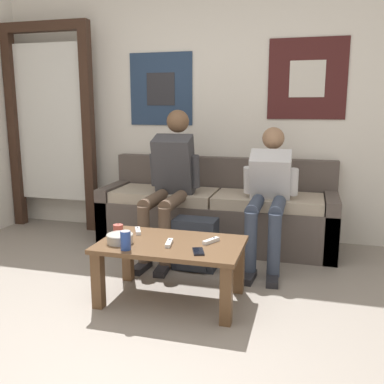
{
  "coord_description": "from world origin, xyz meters",
  "views": [
    {
      "loc": [
        1.02,
        -1.9,
        1.31
      ],
      "look_at": [
        0.18,
        1.17,
        0.67
      ],
      "focal_mm": 40.0,
      "sensor_mm": 36.0,
      "label": 1
    }
  ],
  "objects_px": {
    "person_seated_adult": "(170,177)",
    "ceramic_bowl": "(120,238)",
    "coffee_table": "(171,253)",
    "backpack": "(195,245)",
    "game_controller_near_right": "(211,241)",
    "person_seated_teen": "(269,190)",
    "game_controller_far_center": "(169,243)",
    "pillar_candle": "(118,229)",
    "game_controller_near_left": "(138,231)",
    "couch": "(217,214)",
    "cell_phone": "(198,251)",
    "drink_can_blue": "(126,240)"
  },
  "relations": [
    {
      "from": "person_seated_teen",
      "to": "game_controller_far_center",
      "type": "height_order",
      "value": "person_seated_teen"
    },
    {
      "from": "game_controller_near_left",
      "to": "game_controller_near_right",
      "type": "xyz_separation_m",
      "value": [
        0.56,
        -0.09,
        0.0
      ]
    },
    {
      "from": "ceramic_bowl",
      "to": "pillar_candle",
      "type": "relative_size",
      "value": 2.15
    },
    {
      "from": "coffee_table",
      "to": "game_controller_near_left",
      "type": "distance_m",
      "value": 0.35
    },
    {
      "from": "game_controller_far_center",
      "to": "person_seated_teen",
      "type": "bearing_deg",
      "value": 60.75
    },
    {
      "from": "ceramic_bowl",
      "to": "game_controller_far_center",
      "type": "bearing_deg",
      "value": 8.46
    },
    {
      "from": "couch",
      "to": "person_seated_adult",
      "type": "height_order",
      "value": "person_seated_adult"
    },
    {
      "from": "cell_phone",
      "to": "game_controller_far_center",
      "type": "bearing_deg",
      "value": 157.86
    },
    {
      "from": "ceramic_bowl",
      "to": "cell_phone",
      "type": "height_order",
      "value": "ceramic_bowl"
    },
    {
      "from": "couch",
      "to": "game_controller_near_right",
      "type": "xyz_separation_m",
      "value": [
        0.22,
        -1.22,
        0.13
      ]
    },
    {
      "from": "backpack",
      "to": "drink_can_blue",
      "type": "xyz_separation_m",
      "value": [
        -0.24,
        -0.81,
        0.27
      ]
    },
    {
      "from": "ceramic_bowl",
      "to": "game_controller_far_center",
      "type": "distance_m",
      "value": 0.33
    },
    {
      "from": "ceramic_bowl",
      "to": "pillar_candle",
      "type": "xyz_separation_m",
      "value": [
        -0.09,
        0.18,
        0.0
      ]
    },
    {
      "from": "ceramic_bowl",
      "to": "backpack",
      "type": "bearing_deg",
      "value": 64.36
    },
    {
      "from": "ceramic_bowl",
      "to": "person_seated_adult",
      "type": "bearing_deg",
      "value": 89.1
    },
    {
      "from": "game_controller_near_left",
      "to": "ceramic_bowl",
      "type": "bearing_deg",
      "value": -95.05
    },
    {
      "from": "game_controller_near_right",
      "to": "ceramic_bowl",
      "type": "bearing_deg",
      "value": -163.98
    },
    {
      "from": "couch",
      "to": "drink_can_blue",
      "type": "height_order",
      "value": "couch"
    },
    {
      "from": "person_seated_teen",
      "to": "game_controller_far_center",
      "type": "bearing_deg",
      "value": -119.25
    },
    {
      "from": "ceramic_bowl",
      "to": "cell_phone",
      "type": "relative_size",
      "value": 1.19
    },
    {
      "from": "person_seated_adult",
      "to": "game_controller_near_left",
      "type": "height_order",
      "value": "person_seated_adult"
    },
    {
      "from": "pillar_candle",
      "to": "drink_can_blue",
      "type": "relative_size",
      "value": 0.67
    },
    {
      "from": "game_controller_near_right",
      "to": "cell_phone",
      "type": "distance_m",
      "value": 0.21
    },
    {
      "from": "ceramic_bowl",
      "to": "game_controller_near_right",
      "type": "distance_m",
      "value": 0.61
    },
    {
      "from": "backpack",
      "to": "game_controller_far_center",
      "type": "xyz_separation_m",
      "value": [
        -0.0,
        -0.65,
        0.22
      ]
    },
    {
      "from": "ceramic_bowl",
      "to": "drink_can_blue",
      "type": "distance_m",
      "value": 0.15
    },
    {
      "from": "couch",
      "to": "backpack",
      "type": "relative_size",
      "value": 5.28
    },
    {
      "from": "pillar_candle",
      "to": "drink_can_blue",
      "type": "distance_m",
      "value": 0.35
    },
    {
      "from": "person_seated_adult",
      "to": "coffee_table",
      "type": "bearing_deg",
      "value": -71.65
    },
    {
      "from": "backpack",
      "to": "game_controller_near_left",
      "type": "xyz_separation_m",
      "value": [
        -0.31,
        -0.44,
        0.22
      ]
    },
    {
      "from": "game_controller_near_left",
      "to": "game_controller_near_right",
      "type": "distance_m",
      "value": 0.57
    },
    {
      "from": "cell_phone",
      "to": "couch",
      "type": "bearing_deg",
      "value": 97.42
    },
    {
      "from": "drink_can_blue",
      "to": "game_controller_near_left",
      "type": "xyz_separation_m",
      "value": [
        -0.07,
        0.37,
        -0.05
      ]
    },
    {
      "from": "backpack",
      "to": "cell_phone",
      "type": "distance_m",
      "value": 0.8
    },
    {
      "from": "ceramic_bowl",
      "to": "game_controller_near_left",
      "type": "xyz_separation_m",
      "value": [
        0.02,
        0.26,
        -0.02
      ]
    },
    {
      "from": "pillar_candle",
      "to": "game_controller_near_left",
      "type": "xyz_separation_m",
      "value": [
        0.12,
        0.08,
        -0.02
      ]
    },
    {
      "from": "person_seated_adult",
      "to": "ceramic_bowl",
      "type": "bearing_deg",
      "value": -90.9
    },
    {
      "from": "couch",
      "to": "ceramic_bowl",
      "type": "xyz_separation_m",
      "value": [
        -0.37,
        -1.39,
        0.15
      ]
    },
    {
      "from": "person_seated_teen",
      "to": "backpack",
      "type": "xyz_separation_m",
      "value": [
        -0.55,
        -0.34,
        -0.43
      ]
    },
    {
      "from": "ceramic_bowl",
      "to": "game_controller_near_right",
      "type": "height_order",
      "value": "ceramic_bowl"
    },
    {
      "from": "game_controller_near_right",
      "to": "person_seated_teen",
      "type": "bearing_deg",
      "value": 71.18
    },
    {
      "from": "pillar_candle",
      "to": "game_controller_near_right",
      "type": "relative_size",
      "value": 0.58
    },
    {
      "from": "game_controller_near_left",
      "to": "game_controller_near_right",
      "type": "relative_size",
      "value": 1.0
    },
    {
      "from": "coffee_table",
      "to": "backpack",
      "type": "height_order",
      "value": "backpack"
    },
    {
      "from": "coffee_table",
      "to": "ceramic_bowl",
      "type": "height_order",
      "value": "ceramic_bowl"
    },
    {
      "from": "person_seated_adult",
      "to": "game_controller_near_left",
      "type": "xyz_separation_m",
      "value": [
        0.01,
        -0.78,
        -0.27
      ]
    },
    {
      "from": "game_controller_far_center",
      "to": "cell_phone",
      "type": "distance_m",
      "value": 0.24
    },
    {
      "from": "game_controller_near_right",
      "to": "game_controller_near_left",
      "type": "bearing_deg",
      "value": 171.15
    },
    {
      "from": "coffee_table",
      "to": "ceramic_bowl",
      "type": "relative_size",
      "value": 5.36
    },
    {
      "from": "game_controller_near_right",
      "to": "person_seated_adult",
      "type": "bearing_deg",
      "value": 123.33
    }
  ]
}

